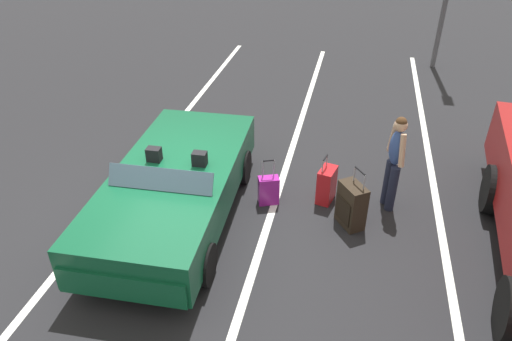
% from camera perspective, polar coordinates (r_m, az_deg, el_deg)
% --- Properties ---
extents(ground_plane, '(80.00, 80.00, 0.00)m').
position_cam_1_polar(ground_plane, '(7.92, -9.27, -5.64)').
color(ground_plane, black).
extents(lot_line_near, '(18.00, 0.12, 0.01)m').
position_cam_1_polar(lot_line_near, '(8.40, -17.22, -4.33)').
color(lot_line_near, silver).
rests_on(lot_line_near, ground_plane).
extents(lot_line_mid, '(18.00, 0.12, 0.01)m').
position_cam_1_polar(lot_line_mid, '(7.57, 1.19, -7.18)').
color(lot_line_mid, silver).
rests_on(lot_line_mid, ground_plane).
extents(lot_line_far, '(18.00, 0.12, 0.01)m').
position_cam_1_polar(lot_line_far, '(7.65, 21.71, -9.46)').
color(lot_line_far, silver).
rests_on(lot_line_far, ground_plane).
extents(convertible_car, '(4.20, 1.95, 1.24)m').
position_cam_1_polar(convertible_car, '(7.41, -10.17, -3.01)').
color(convertible_car, '#0F4C2D').
rests_on(convertible_car, ground_plane).
extents(suitcase_large_black, '(0.55, 0.51, 1.00)m').
position_cam_1_polar(suitcase_large_black, '(7.62, 11.32, -4.10)').
color(suitcase_large_black, '#2D2319').
rests_on(suitcase_large_black, ground_plane).
extents(suitcase_medium_bright, '(0.44, 0.33, 0.84)m').
position_cam_1_polar(suitcase_medium_bright, '(8.13, 8.43, -1.71)').
color(suitcase_medium_bright, red).
rests_on(suitcase_medium_bright, ground_plane).
extents(suitcase_small_carryon, '(0.31, 0.39, 0.82)m').
position_cam_1_polar(suitcase_small_carryon, '(8.02, 1.50, -2.37)').
color(suitcase_small_carryon, '#991E8C').
rests_on(suitcase_small_carryon, ground_plane).
extents(traveler_person, '(0.60, 0.31, 1.65)m').
position_cam_1_polar(traveler_person, '(7.89, 16.28, 1.42)').
color(traveler_person, '#1E2338').
rests_on(traveler_person, ground_plane).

